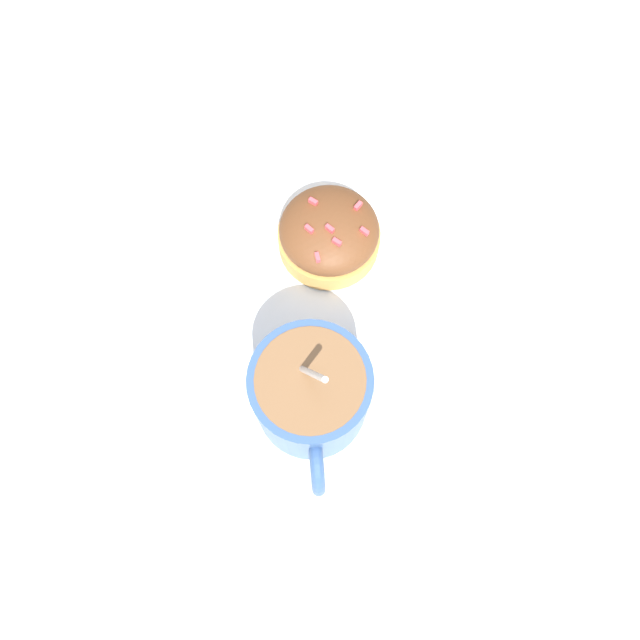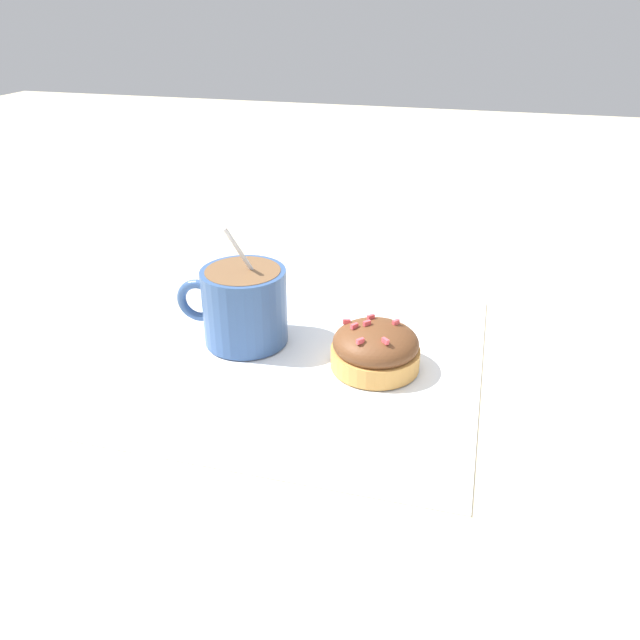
{
  "view_description": "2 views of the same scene",
  "coord_description": "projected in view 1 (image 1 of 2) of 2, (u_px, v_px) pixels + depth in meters",
  "views": [
    {
      "loc": [
        0.16,
        -0.01,
        0.46
      ],
      "look_at": [
        0.01,
        -0.01,
        0.04
      ],
      "focal_mm": 35.0,
      "sensor_mm": 36.0,
      "label": 1
    },
    {
      "loc": [
        -0.15,
        0.49,
        0.31
      ],
      "look_at": [
        -0.01,
        -0.01,
        0.04
      ],
      "focal_mm": 35.0,
      "sensor_mm": 36.0,
      "label": 2
    }
  ],
  "objects": [
    {
      "name": "paper_napkin",
      "position": [
        330.0,
        321.0,
        0.49
      ],
      "size": [
        0.33,
        0.34,
        0.0
      ],
      "color": "white",
      "rests_on": "ground_plane"
    },
    {
      "name": "ground_plane",
      "position": [
        330.0,
        322.0,
        0.49
      ],
      "size": [
        3.0,
        3.0,
        0.0
      ],
      "primitive_type": "plane",
      "color": "#C6B793"
    },
    {
      "name": "coffee_cup",
      "position": [
        311.0,
        394.0,
        0.42
      ],
      "size": [
        0.11,
        0.08,
        0.12
      ],
      "color": "#335184",
      "rests_on": "paper_napkin"
    },
    {
      "name": "frosted_pastry",
      "position": [
        330.0,
        233.0,
        0.49
      ],
      "size": [
        0.08,
        0.08,
        0.05
      ],
      "color": "#D19347",
      "rests_on": "paper_napkin"
    }
  ]
}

